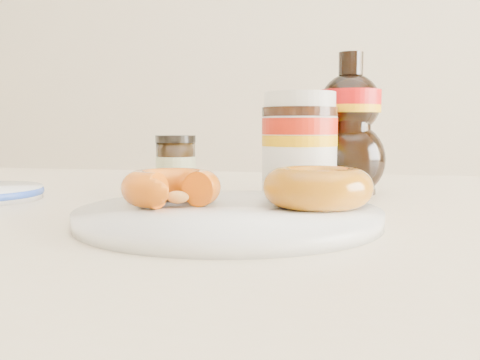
% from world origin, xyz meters
% --- Properties ---
extents(dining_table, '(1.40, 0.90, 0.75)m').
position_xyz_m(dining_table, '(0.00, 0.10, 0.67)').
color(dining_table, beige).
rests_on(dining_table, ground).
extents(plate, '(0.28, 0.28, 0.01)m').
position_xyz_m(plate, '(-0.03, -0.01, 0.76)').
color(plate, white).
rests_on(plate, dining_table).
extents(donut_bitten, '(0.12, 0.12, 0.03)m').
position_xyz_m(donut_bitten, '(-0.09, -0.00, 0.78)').
color(donut_bitten, '#D3620C').
rests_on(donut_bitten, plate).
extents(donut_whole, '(0.11, 0.11, 0.04)m').
position_xyz_m(donut_whole, '(0.05, 0.01, 0.78)').
color(donut_whole, '#905E09').
rests_on(donut_whole, plate).
extents(nutella_jar, '(0.09, 0.09, 0.13)m').
position_xyz_m(nutella_jar, '(0.01, 0.17, 0.82)').
color(nutella_jar, white).
rests_on(nutella_jar, dining_table).
extents(syrup_bottle, '(0.10, 0.08, 0.19)m').
position_xyz_m(syrup_bottle, '(0.07, 0.24, 0.84)').
color(syrup_bottle, black).
rests_on(syrup_bottle, dining_table).
extents(dark_jar, '(0.05, 0.05, 0.08)m').
position_xyz_m(dark_jar, '(-0.13, 0.13, 0.79)').
color(dark_jar, black).
rests_on(dark_jar, dining_table).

